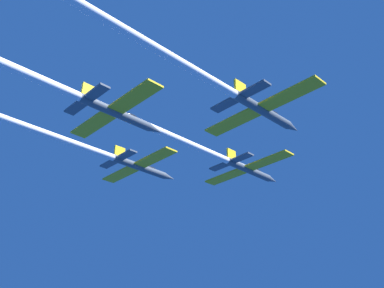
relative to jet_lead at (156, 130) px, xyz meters
name	(u,v)px	position (x,y,z in m)	size (l,w,h in m)	color
jet_lead	(156,130)	(0.00, 0.00, 0.00)	(15.97, 59.54, 2.65)	#4C5660
jet_left_wing	(37,130)	(-11.24, -10.96, 0.26)	(15.97, 56.29, 2.65)	#4C5660
jet_right_wing	(140,39)	(13.06, -12.67, -0.68)	(15.97, 58.52, 2.65)	#4C5660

